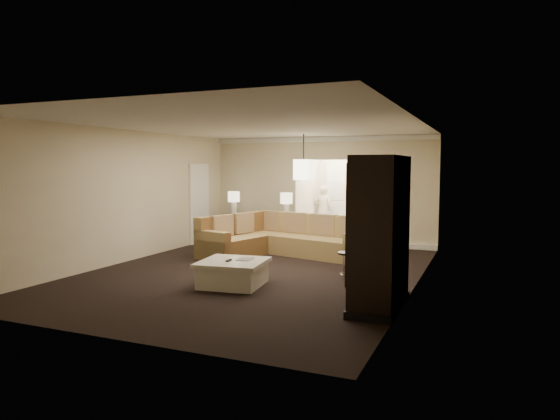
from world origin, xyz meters
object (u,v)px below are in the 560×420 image
at_px(coffee_table, 233,273).
at_px(drink_table, 348,260).
at_px(console_table, 259,227).
at_px(sectional_sofa, 280,239).
at_px(person, 323,207).
at_px(armoire, 380,236).

bearing_deg(coffee_table, drink_table, 36.83).
bearing_deg(drink_table, console_table, 136.49).
xyz_separation_m(sectional_sofa, person, (-0.16, 3.64, 0.44)).
distance_m(sectional_sofa, drink_table, 2.77).
distance_m(coffee_table, armoire, 2.72).
bearing_deg(armoire, person, 113.96).
bearing_deg(person, armoire, 93.41).
relative_size(sectional_sofa, coffee_table, 3.00).
relative_size(console_table, armoire, 0.92).
bearing_deg(console_table, coffee_table, -67.99).
height_order(console_table, armoire, armoire).
distance_m(coffee_table, drink_table, 2.10).
height_order(sectional_sofa, console_table, sectional_sofa).
bearing_deg(armoire, sectional_sofa, 131.00).
bearing_deg(coffee_table, sectional_sofa, 97.76).
bearing_deg(armoire, coffee_table, 171.87).
xyz_separation_m(sectional_sofa, armoire, (2.98, -3.43, 0.67)).
height_order(sectional_sofa, armoire, armoire).
bearing_deg(coffee_table, armoire, -8.13).
xyz_separation_m(console_table, drink_table, (3.21, -3.04, -0.11)).
relative_size(sectional_sofa, armoire, 1.66).
height_order(console_table, person, person).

